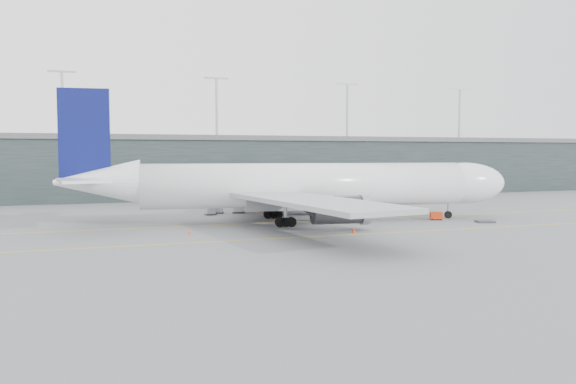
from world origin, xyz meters
name	(u,v)px	position (x,y,z in m)	size (l,w,h in m)	color
ground	(247,220)	(0.00, 0.00, 0.00)	(320.00, 320.00, 0.00)	slate
taxiline_a	(253,223)	(0.00, -4.00, 0.01)	(160.00, 0.25, 0.02)	gold
taxiline_b	(285,238)	(0.00, -20.00, 0.01)	(160.00, 0.25, 0.02)	gold
taxiline_lead_main	(246,208)	(5.00, 20.00, 0.01)	(0.25, 60.00, 0.02)	gold
terminal	(190,166)	(0.00, 58.00, 7.62)	(240.00, 36.00, 29.00)	#1F292A
main_aircraft	(303,186)	(8.13, -4.77, 5.74)	(72.95, 68.03, 20.46)	white
jet_bridge	(285,179)	(15.01, 24.83, 5.45)	(21.92, 45.28, 7.28)	#2B2A2F
gse_cart	(436,216)	(29.79, -9.30, 0.73)	(2.25, 1.88, 1.31)	#BC2E0D
baggage_dolly	(485,221)	(35.23, -14.73, 0.16)	(2.71, 2.17, 0.27)	#343439
uld_a	(210,210)	(-4.08, 9.83, 0.91)	(2.04, 1.70, 1.74)	#323236
uld_b	(219,209)	(-2.12, 11.92, 0.85)	(2.17, 1.98, 1.61)	#323236
uld_c	(238,207)	(1.44, 11.42, 1.06)	(2.60, 2.28, 2.02)	#323236
cone_nose	(442,216)	(32.01, -7.64, 0.39)	(0.50, 0.50, 0.79)	orange
cone_wing_stbd	(354,230)	(10.50, -18.39, 0.39)	(0.49, 0.49, 0.78)	red
cone_wing_port	(275,210)	(8.40, 11.14, 0.34)	(0.43, 0.43, 0.68)	#FA500D
cone_tail	(190,232)	(-11.20, -12.67, 0.31)	(0.38, 0.38, 0.61)	#F23C0D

